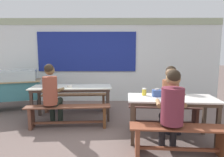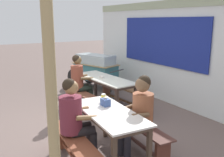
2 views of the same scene
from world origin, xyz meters
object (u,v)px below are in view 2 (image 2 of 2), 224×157
Objects in this scene: dining_table_near at (109,116)px; dining_table_far at (105,81)px; person_near_front at (75,115)px; person_left_back_turned at (80,79)px; bench_near_front at (75,148)px; person_right_near_table at (140,109)px; bench_near_back at (139,132)px; condiment_jar at (103,98)px; bench_far_back at (123,92)px; wooden_support_post at (52,107)px; soup_bowl at (102,77)px; bench_far_front at (85,100)px; food_cart at (95,68)px; tissue_box at (105,102)px.

dining_table_far is at bearing 151.64° from dining_table_near.
person_left_back_turned is (-2.16, 1.06, -0.00)m from person_near_front.
dining_table_far is at bearing 140.20° from bench_near_front.
person_right_near_table is (0.14, 0.48, 0.06)m from dining_table_near.
dining_table_far is at bearing 165.56° from bench_near_back.
dining_table_far reaches higher than bench_near_back.
condiment_jar is (-0.46, 0.17, 0.15)m from dining_table_near.
bench_far_back is 2.50m from person_right_near_table.
person_left_back_turned reaches higher than bench_near_back.
wooden_support_post is (0.85, -0.60, 0.50)m from person_near_front.
condiment_jar is 1.06× the size of soup_bowl.
person_left_back_turned is at bearing 153.66° from bench_near_front.
bench_far_front is at bearing 166.63° from condiment_jar.
person_near_front is 0.99× the size of person_left_back_turned.
bench_far_back is at bearing 93.95° from dining_table_far.
bench_far_back is 2.22m from condiment_jar.
dining_table_near is at bearing -94.03° from bench_near_back.
bench_far_back is at bearing 137.14° from condiment_jar.
bench_far_back is at bearing 90.19° from soup_bowl.
soup_bowl is at bearing -22.65° from food_cart.
wooden_support_post reaches higher than person_left_back_turned.
wooden_support_post reaches higher than person_near_front.
bench_near_back is at bearing -0.31° from person_left_back_turned.
dining_table_near is 1.22× the size of person_right_near_table.
bench_near_front is (-0.04, -0.56, -0.38)m from dining_table_near.
tissue_box is at bearing -133.72° from person_right_near_table.
person_left_back_turned reaches higher than bench_far_back.
bench_near_back is at bearing -27.46° from bench_far_back.
bench_far_back is at bearing 131.63° from person_near_front.
bench_near_front is 0.99m from condiment_jar.
bench_far_back is 0.78m from soup_bowl.
dining_table_far is at bearing 59.23° from person_left_back_turned.
person_near_front is at bearing -31.53° from food_cart.
bench_near_back is 1.01× the size of bench_near_front.
bench_near_back is 11.62× the size of condiment_jar.
person_left_back_turned reaches higher than person_right_near_table.
bench_far_back is 1.31× the size of person_left_back_turned.
bench_far_front is 13.51× the size of condiment_jar.
person_right_near_table is (0.10, -0.07, 0.45)m from bench_near_back.
wooden_support_post is at bearing -57.27° from dining_table_near.
soup_bowl is (0.27, 0.45, 0.04)m from person_left_back_turned.
person_left_back_turned reaches higher than person_near_front.
person_near_front reaches higher than bench_near_back.
bench_far_front is 2.12m from person_near_front.
food_cart is at bearing 154.88° from tissue_box.
bench_near_front is at bearing -30.63° from person_near_front.
condiment_jar is 1.76m from wooden_support_post.
dining_table_far is 2.22m from person_right_near_table.
dining_table_far is 1.25× the size of bench_near_front.
person_right_near_table reaches higher than bench_near_front.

